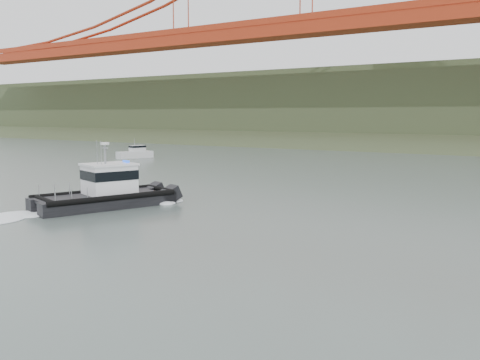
# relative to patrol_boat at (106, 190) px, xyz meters

# --- Properties ---
(ground) EXTENTS (400.00, 400.00, 0.00)m
(ground) POSITION_rel_patrol_boat_xyz_m (11.32, -8.36, -1.14)
(ground) COLOR slate
(ground) RESTS_ON ground
(patrol_boat) EXTENTS (6.15, 9.96, 4.55)m
(patrol_boat) POSITION_rel_patrol_boat_xyz_m (0.00, 0.00, 0.00)
(patrol_boat) COLOR black
(patrol_boat) RESTS_ON ground
(motorboat) EXTENTS (3.19, 5.54, 2.89)m
(motorboat) POSITION_rel_patrol_boat_xyz_m (-28.59, 31.75, -0.42)
(motorboat) COLOR silver
(motorboat) RESTS_ON ground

